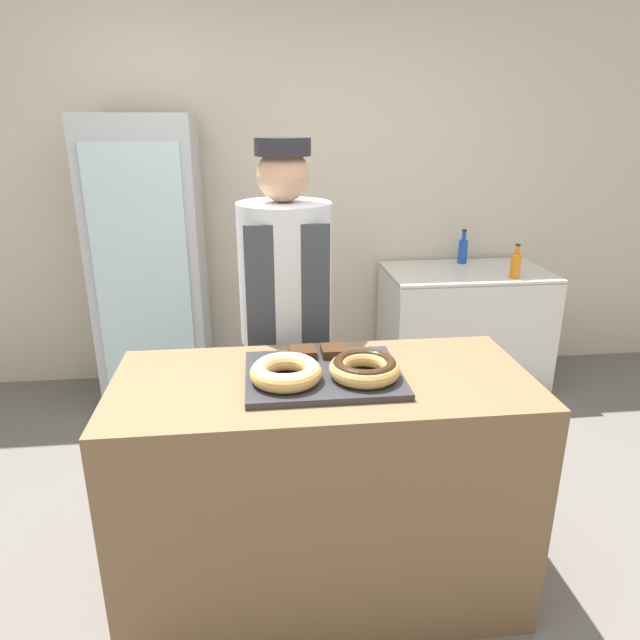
{
  "coord_description": "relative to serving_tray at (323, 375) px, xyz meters",
  "views": [
    {
      "loc": [
        -0.22,
        -1.8,
        1.75
      ],
      "look_at": [
        0.0,
        0.1,
        1.08
      ],
      "focal_mm": 32.0,
      "sensor_mm": 36.0,
      "label": 1
    }
  ],
  "objects": [
    {
      "name": "ground_plane",
      "position": [
        0.0,
        0.0,
        -0.91
      ],
      "size": [
        14.0,
        14.0,
        0.0
      ],
      "primitive_type": "plane",
      "color": "#66605B"
    },
    {
      "name": "wall_back",
      "position": [
        0.0,
        2.13,
        0.44
      ],
      "size": [
        8.0,
        0.06,
        2.7
      ],
      "color": "beige",
      "rests_on": "ground_plane"
    },
    {
      "name": "display_counter",
      "position": [
        0.0,
        0.0,
        -0.46
      ],
      "size": [
        1.47,
        0.66,
        0.9
      ],
      "color": "brown",
      "rests_on": "ground_plane"
    },
    {
      "name": "serving_tray",
      "position": [
        0.0,
        0.0,
        0.0
      ],
      "size": [
        0.54,
        0.42,
        0.02
      ],
      "color": "#2D2D33",
      "rests_on": "display_counter"
    },
    {
      "name": "donut_light_glaze",
      "position": [
        -0.13,
        -0.06,
        0.05
      ],
      "size": [
        0.24,
        0.24,
        0.07
      ],
      "color": "tan",
      "rests_on": "serving_tray"
    },
    {
      "name": "donut_chocolate_glaze",
      "position": [
        0.13,
        -0.06,
        0.05
      ],
      "size": [
        0.24,
        0.24,
        0.07
      ],
      "color": "tan",
      "rests_on": "serving_tray"
    },
    {
      "name": "brownie_back_left",
      "position": [
        -0.06,
        0.14,
        0.03
      ],
      "size": [
        0.1,
        0.1,
        0.03
      ],
      "color": "#382111",
      "rests_on": "serving_tray"
    },
    {
      "name": "brownie_back_right",
      "position": [
        0.06,
        0.14,
        0.03
      ],
      "size": [
        0.1,
        0.1,
        0.03
      ],
      "color": "#382111",
      "rests_on": "serving_tray"
    },
    {
      "name": "baker_person",
      "position": [
        -0.09,
        0.62,
        -0.03
      ],
      "size": [
        0.4,
        0.4,
        1.69
      ],
      "color": "#4C4C51",
      "rests_on": "ground_plane"
    },
    {
      "name": "beverage_fridge",
      "position": [
        -0.87,
        1.74,
        -0.02
      ],
      "size": [
        0.64,
        0.58,
        1.79
      ],
      "color": "#ADB2B7",
      "rests_on": "ground_plane"
    },
    {
      "name": "chest_freezer",
      "position": [
        1.18,
        1.75,
        -0.5
      ],
      "size": [
        1.06,
        0.65,
        0.81
      ],
      "color": "silver",
      "rests_on": "ground_plane"
    },
    {
      "name": "bottle_blue",
      "position": [
        1.21,
        1.95,
        -0.01
      ],
      "size": [
        0.06,
        0.06,
        0.24
      ],
      "color": "#1E4CB2",
      "rests_on": "chest_freezer"
    },
    {
      "name": "bottle_orange",
      "position": [
        1.4,
        1.53,
        -0.02
      ],
      "size": [
        0.06,
        0.06,
        0.22
      ],
      "color": "orange",
      "rests_on": "chest_freezer"
    }
  ]
}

